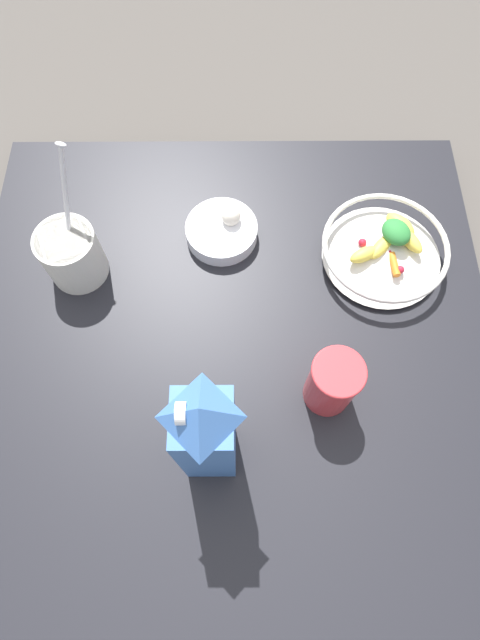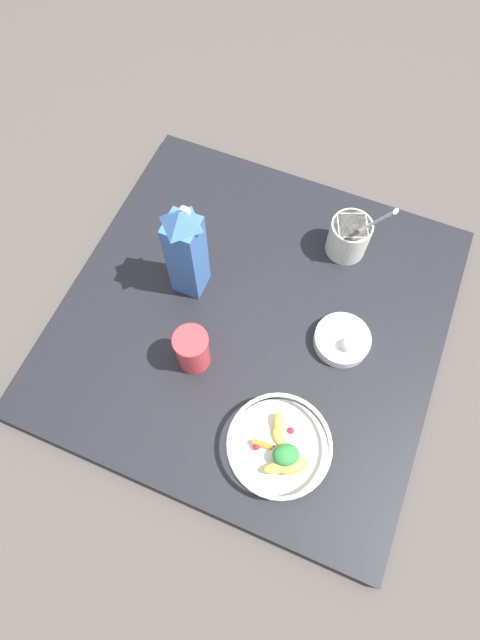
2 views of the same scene
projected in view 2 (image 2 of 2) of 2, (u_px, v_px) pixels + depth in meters
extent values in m
plane|color=#4C4742|center=(252.00, 322.00, 1.29)|extent=(6.00, 6.00, 0.00)
cube|color=black|center=(252.00, 320.00, 1.27)|extent=(0.93, 0.93, 0.04)
cylinder|color=silver|center=(278.00, 448.00, 1.11)|extent=(0.12, 0.12, 0.01)
cone|color=silver|center=(279.00, 446.00, 1.09)|extent=(0.22, 0.22, 0.04)
torus|color=silver|center=(279.00, 444.00, 1.08)|extent=(0.23, 0.23, 0.01)
ellipsoid|color=#EFD64C|center=(279.00, 467.00, 1.06)|extent=(0.07, 0.06, 0.03)
ellipsoid|color=#EFD64C|center=(294.00, 466.00, 1.06)|extent=(0.07, 0.07, 0.03)
ellipsoid|color=#EFD64C|center=(279.00, 425.00, 1.10)|extent=(0.05, 0.06, 0.03)
ellipsoid|color=#EFD64C|center=(281.00, 441.00, 1.08)|extent=(0.06, 0.06, 0.02)
cylinder|color=orange|center=(263.00, 445.00, 1.09)|extent=(0.05, 0.02, 0.01)
sphere|color=red|center=(256.00, 447.00, 1.08)|extent=(0.01, 0.01, 0.01)
sphere|color=red|center=(275.00, 447.00, 1.08)|extent=(0.01, 0.01, 0.01)
sphere|color=red|center=(291.00, 431.00, 1.10)|extent=(0.02, 0.02, 0.02)
ellipsoid|color=#2D7F38|center=(286.00, 455.00, 1.05)|extent=(0.07, 0.07, 0.03)
cube|color=#3D6BB2|center=(187.00, 256.00, 1.18)|extent=(0.07, 0.07, 0.26)
pyramid|color=#3D6BB2|center=(180.00, 219.00, 1.04)|extent=(0.07, 0.07, 0.04)
cylinder|color=white|center=(184.00, 212.00, 1.05)|extent=(0.03, 0.01, 0.03)
cylinder|color=silver|center=(349.00, 237.00, 1.29)|extent=(0.11, 0.11, 0.11)
cylinder|color=white|center=(352.00, 227.00, 1.25)|extent=(0.10, 0.10, 0.02)
cylinder|color=silver|center=(370.00, 225.00, 1.19)|extent=(0.09, 0.04, 0.19)
ellipsoid|color=silver|center=(396.00, 211.00, 1.09)|extent=(0.02, 0.02, 0.01)
cylinder|color=#DB383D|center=(192.00, 350.00, 1.15)|extent=(0.08, 0.08, 0.13)
torus|color=#DB383D|center=(190.00, 340.00, 1.09)|extent=(0.08, 0.08, 0.01)
cylinder|color=white|center=(342.00, 340.00, 1.21)|extent=(0.14, 0.14, 0.03)
sphere|color=silver|center=(349.00, 343.00, 1.18)|extent=(0.04, 0.04, 0.04)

